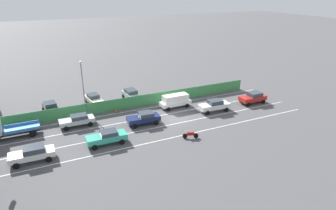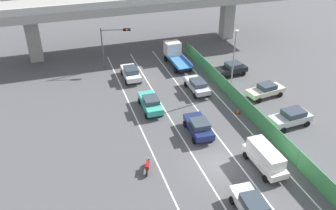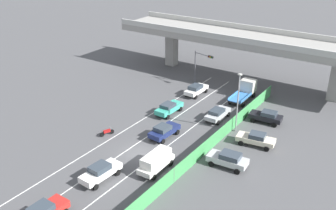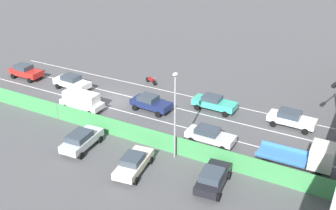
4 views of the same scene
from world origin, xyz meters
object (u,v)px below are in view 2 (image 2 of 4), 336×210
object	(u,v)px
car_sedan_navy	(199,126)
traffic_cone	(238,111)
flatbed_truck_blue	(175,53)
car_sedan_silver	(197,85)
street_lamp	(234,57)
motorcycle	(148,166)
traffic_light	(112,40)
car_hatchback_white	(131,72)
parked_wagon_silver	(291,117)
parked_sedan_cream	(266,90)
car_taxi_teal	(150,103)
car_sedan_white	(253,208)
car_van_white	(265,157)
parked_sedan_dark	(231,69)

from	to	relation	value
car_sedan_navy	traffic_cone	xyz separation A→B (m)	(5.50, 2.24, -0.63)
car_sedan_navy	flatbed_truck_blue	xyz separation A→B (m)	(3.36, 16.93, 0.48)
car_sedan_silver	street_lamp	size ratio (longest dim) A/B	0.57
motorcycle	flatbed_truck_blue	bearing A→B (deg)	65.12
car_sedan_silver	traffic_light	world-z (taller)	traffic_light
car_sedan_silver	flatbed_truck_blue	world-z (taller)	flatbed_truck_blue
car_hatchback_white	parked_wagon_silver	distance (m)	20.12
car_hatchback_white	flatbed_truck_blue	world-z (taller)	flatbed_truck_blue
flatbed_truck_blue	traffic_cone	size ratio (longest dim) A/B	10.26
motorcycle	traffic_cone	xyz separation A→B (m)	(11.68, 5.89, -0.19)
parked_sedan_cream	street_lamp	bearing A→B (deg)	151.56
motorcycle	traffic_light	distance (m)	21.69
car_sedan_navy	traffic_light	distance (m)	18.65
car_taxi_teal	motorcycle	size ratio (longest dim) A/B	2.53
motorcycle	street_lamp	distance (m)	16.87
car_taxi_teal	flatbed_truck_blue	size ratio (longest dim) A/B	0.78
car_sedan_white	flatbed_truck_blue	world-z (taller)	flatbed_truck_blue
flatbed_truck_blue	car_sedan_silver	bearing A→B (deg)	-91.28
parked_wagon_silver	traffic_cone	xyz separation A→B (m)	(-3.96, 3.71, -0.67)
car_van_white	street_lamp	xyz separation A→B (m)	(3.26, 12.82, 3.52)
flatbed_truck_blue	parked_wagon_silver	distance (m)	19.39
car_hatchback_white	car_sedan_navy	bearing A→B (deg)	-75.64
parked_wagon_silver	parked_sedan_dark	distance (m)	12.41
car_sedan_white	parked_sedan_cream	distance (m)	18.72
car_taxi_teal	car_sedan_navy	distance (m)	6.70
car_taxi_teal	car_hatchback_white	bearing A→B (deg)	92.27
parked_sedan_cream	street_lamp	size ratio (longest dim) A/B	0.60
parked_wagon_silver	parked_sedan_dark	bearing A→B (deg)	92.09
flatbed_truck_blue	traffic_cone	xyz separation A→B (m)	(2.14, -14.69, -1.11)
car_sedan_silver	traffic_cone	xyz separation A→B (m)	(2.33, -5.91, -0.59)
car_sedan_navy	car_sedan_silver	bearing A→B (deg)	68.76
car_sedan_white	car_taxi_teal	bearing A→B (deg)	99.81
car_taxi_teal	parked_sedan_cream	xyz separation A→B (m)	(13.43, -1.36, -0.01)
traffic_light	car_sedan_navy	bearing A→B (deg)	-74.35
car_sedan_white	flatbed_truck_blue	distance (m)	28.16
car_hatchback_white	car_sedan_silver	xyz separation A→B (m)	(6.72, -5.73, -0.04)
car_sedan_silver	parked_wagon_silver	bearing A→B (deg)	-56.82
car_sedan_silver	car_sedan_navy	xyz separation A→B (m)	(-3.17, -8.15, 0.04)
parked_sedan_dark	traffic_cone	xyz separation A→B (m)	(-3.51, -8.69, -0.64)
car_sedan_navy	street_lamp	distance (m)	10.00
flatbed_truck_blue	motorcycle	distance (m)	22.71
car_sedan_silver	flatbed_truck_blue	bearing A→B (deg)	88.72
car_van_white	parked_sedan_dark	bearing A→B (deg)	72.13
parked_sedan_cream	flatbed_truck_blue	bearing A→B (deg)	118.81
car_sedan_navy	parked_wagon_silver	xyz separation A→B (m)	(9.46, -1.47, 0.04)
flatbed_truck_blue	street_lamp	distance (m)	11.52
traffic_cone	parked_sedan_cream	bearing A→B (deg)	25.70
car_taxi_teal	car_sedan_silver	xyz separation A→B (m)	(6.40, 2.29, -0.03)
car_sedan_navy	flatbed_truck_blue	bearing A→B (deg)	78.76
parked_wagon_silver	traffic_light	world-z (taller)	traffic_light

